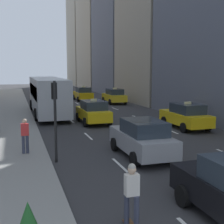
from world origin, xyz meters
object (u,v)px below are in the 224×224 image
object	(u,v)px
traffic_light_pole	(55,108)
taxi_third	(83,94)
skateboarder	(132,193)
taxi_fourth	(93,112)
taxi_lead	(114,96)
city_bus	(47,95)
taxi_second	(186,116)
sedan_black_near	(142,138)
pedestrian_mid_block	(25,134)

from	to	relation	value
traffic_light_pole	taxi_third	bearing A→B (deg)	75.26
taxi_third	skateboarder	distance (m)	32.63
taxi_third	taxi_fourth	world-z (taller)	same
skateboarder	taxi_lead	bearing A→B (deg)	73.10
taxi_fourth	skateboarder	xyz separation A→B (m)	(-2.83, -15.49, 0.08)
taxi_lead	city_bus	world-z (taller)	city_bus
skateboarder	traffic_light_pole	world-z (taller)	traffic_light_pole
taxi_second	traffic_light_pole	distance (m)	10.94
taxi_third	traffic_light_pole	xyz separation A→B (m)	(-6.75, -25.66, 1.53)
taxi_fourth	taxi_lead	bearing A→B (deg)	65.47
sedan_black_near	taxi_third	bearing A→B (deg)	83.88
pedestrian_mid_block	city_bus	bearing A→B (deg)	79.81
taxi_second	city_bus	bearing A→B (deg)	131.52
taxi_second	traffic_light_pole	xyz separation A→B (m)	(-9.55, -5.12, 1.53)
traffic_light_pole	taxi_second	bearing A→B (deg)	28.17
skateboarder	sedan_black_near	bearing A→B (deg)	64.81
taxi_third	sedan_black_near	bearing A→B (deg)	-96.12
taxi_second	city_bus	size ratio (longest dim) A/B	0.38
city_bus	pedestrian_mid_block	distance (m)	13.59
sedan_black_near	skateboarder	world-z (taller)	sedan_black_near
taxi_fourth	city_bus	distance (m)	6.34
taxi_second	city_bus	xyz separation A→B (m)	(-8.41, 9.50, 0.91)
city_bus	skateboarder	xyz separation A→B (m)	(-0.02, -21.10, -0.82)
skateboarder	traffic_light_pole	bearing A→B (deg)	99.77
pedestrian_mid_block	traffic_light_pole	bearing A→B (deg)	-45.08
taxi_fourth	pedestrian_mid_block	size ratio (longest dim) A/B	2.67
city_bus	traffic_light_pole	size ratio (longest dim) A/B	3.22
taxi_second	taxi_third	world-z (taller)	same
skateboarder	traffic_light_pole	xyz separation A→B (m)	(-1.12, 6.48, 1.45)
taxi_third	sedan_black_near	world-z (taller)	taxi_third
taxi_second	sedan_black_near	size ratio (longest dim) A/B	1.00
city_bus	pedestrian_mid_block	xyz separation A→B (m)	(-2.40, -13.35, -0.72)
taxi_third	city_bus	xyz separation A→B (m)	(-5.61, -11.04, 0.91)
taxi_third	traffic_light_pole	distance (m)	26.57
taxi_third	traffic_light_pole	bearing A→B (deg)	-104.74
taxi_second	sedan_black_near	xyz separation A→B (m)	(-5.60, -5.58, 0.02)
taxi_third	taxi_second	bearing A→B (deg)	-82.24
taxi_fourth	city_bus	xyz separation A→B (m)	(-2.81, 5.61, 0.91)
sedan_black_near	taxi_second	bearing A→B (deg)	44.88
skateboarder	pedestrian_mid_block	xyz separation A→B (m)	(-2.38, 7.75, 0.10)
taxi_fourth	traffic_light_pole	xyz separation A→B (m)	(-3.95, -9.01, 1.53)
taxi_lead	sedan_black_near	xyz separation A→B (m)	(-5.60, -21.74, 0.02)
skateboarder	city_bus	bearing A→B (deg)	89.94
taxi_lead	skateboarder	size ratio (longest dim) A/B	2.52
sedan_black_near	taxi_lead	bearing A→B (deg)	75.55
taxi_third	city_bus	bearing A→B (deg)	-116.95
city_bus	traffic_light_pole	xyz separation A→B (m)	(-1.14, -14.62, 0.62)
taxi_lead	traffic_light_pole	distance (m)	23.37
taxi_fourth	sedan_black_near	bearing A→B (deg)	-90.00
taxi_fourth	sedan_black_near	xyz separation A→B (m)	(0.00, -9.47, 0.02)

